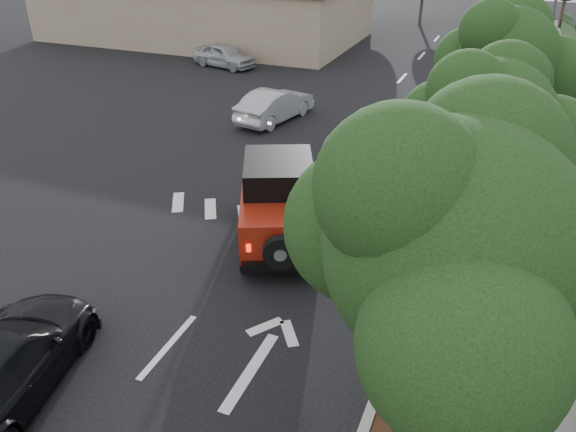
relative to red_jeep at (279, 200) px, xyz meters
The scene contains 16 objects.
ground 5.39m from the red_jeep, 94.48° to the right, with size 120.00×120.00×0.00m, color black.
curb 8.03m from the red_jeep, 58.21° to the left, with size 0.20×70.00×0.15m, color #9E9B93.
planting_strip 8.60m from the red_jeep, 52.49° to the left, with size 1.80×70.00×0.12m, color black.
sidewalk 9.86m from the red_jeep, 43.64° to the left, with size 2.00×70.00×0.12m, color gray.
commercial_building 29.72m from the red_jeep, 123.54° to the left, with size 22.00×12.00×4.00m, color gray.
transmission_tower 43.14m from the red_jeep, 82.55° to the left, with size 7.00×4.00×28.00m, color slate, non-canonical shape.
street_tree_mid 5.47m from the red_jeep, 13.65° to the left, with size 3.20×3.20×5.32m, color black, non-canonical shape.
street_tree_far 9.41m from the red_jeep, 56.23° to the left, with size 3.40×3.40×5.62m, color black, non-canonical shape.
light_pole_a 21.91m from the red_jeep, 108.41° to the left, with size 2.00×0.22×9.00m, color slate, non-canonical shape.
light_pole_b 33.72m from the red_jeep, 103.58° to the left, with size 2.00×0.22×9.00m, color slate, non-canonical shape.
red_jeep is the anchor object (origin of this frame).
silver_suv_ahead 7.64m from the red_jeep, 83.27° to the left, with size 2.28×4.95×1.37m, color #9D9EA4.
black_suv_oncoming 8.03m from the red_jeep, 108.44° to the right, with size 2.04×5.03×1.46m, color black.
silver_sedan_oncoming 10.35m from the red_jeep, 114.05° to the left, with size 1.50×4.30×1.42m, color #A3A6AB.
parked_suv 20.48m from the red_jeep, 122.40° to the left, with size 1.63×4.05×1.38m, color #AEB2B6.
terracotta_planter 8.14m from the red_jeep, 40.45° to the right, with size 0.69×0.69×1.20m.
Camera 1 is at (6.00, -7.71, 8.41)m, focal length 35.00 mm.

